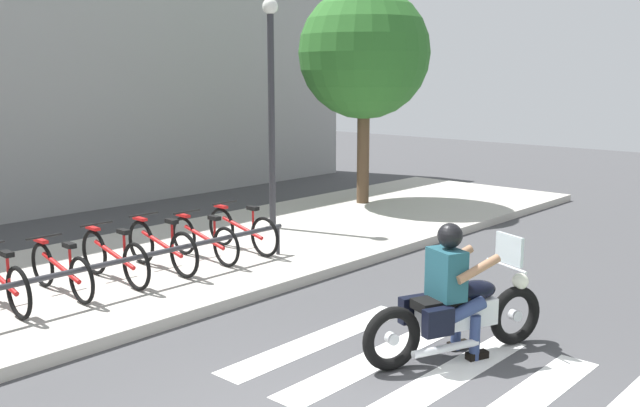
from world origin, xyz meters
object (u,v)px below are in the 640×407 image
object	(u,v)px
motorcycle	(458,314)
bike_rack	(111,265)
bicycle_5	(162,246)
bicycle_7	(242,230)
bicycle_4	(114,257)
tree_near_rack	(364,54)
street_lamp	(271,95)
bicycle_2	(1,282)
rider	(453,281)
bicycle_3	(61,270)
bicycle_6	(204,239)

from	to	relation	value
motorcycle	bike_rack	world-z (taller)	motorcycle
bicycle_5	bicycle_7	xyz separation A→B (m)	(1.54, 0.00, -0.01)
bicycle_4	tree_near_rack	xyz separation A→B (m)	(7.01, 1.30, 2.86)
street_lamp	tree_near_rack	size ratio (longest dim) A/B	0.89
bicycle_2	bike_rack	xyz separation A→B (m)	(1.15, -0.55, 0.08)
motorcycle	bicycle_2	world-z (taller)	motorcycle
bicycle_7	tree_near_rack	world-z (taller)	tree_near_rack
rider	bicycle_3	world-z (taller)	rider
bicycle_2	bicycle_4	distance (m)	1.54
bicycle_6	tree_near_rack	world-z (taller)	tree_near_rack
rider	bicycle_2	bearing A→B (deg)	120.28
rider	bicycle_5	distance (m)	4.60
rider	street_lamp	world-z (taller)	street_lamp
bicycle_5	bike_rack	bearing A→B (deg)	-154.34
bicycle_4	street_lamp	xyz separation A→B (m)	(3.86, 0.90, 2.07)
motorcycle	bicycle_6	size ratio (longest dim) A/B	1.29
bicycle_3	bike_rack	distance (m)	0.68
bicycle_6	bicycle_7	bearing A→B (deg)	-0.06
motorcycle	bicycle_5	size ratio (longest dim) A/B	1.23
bicycle_4	bicycle_7	world-z (taller)	bicycle_4
motorcycle	bicycle_4	world-z (taller)	motorcycle
street_lamp	tree_near_rack	xyz separation A→B (m)	(3.15, 0.40, 0.79)
bicycle_2	bike_rack	size ratio (longest dim) A/B	0.27
bicycle_2	bicycle_7	xyz separation A→B (m)	(3.84, 0.00, -0.00)
bike_rack	street_lamp	distance (m)	4.91
street_lamp	bike_rack	bearing A→B (deg)	-161.04
bicycle_7	street_lamp	size ratio (longest dim) A/B	0.40
bike_rack	bicycle_4	bearing A→B (deg)	55.26
bicycle_7	bike_rack	bearing A→B (deg)	-168.35
rider	bicycle_4	xyz separation A→B (m)	(-1.13, 4.57, -0.33)
rider	bicycle_4	bearing A→B (deg)	103.91
bicycle_7	street_lamp	bearing A→B (deg)	30.19
bicycle_5	rider	bearing A→B (deg)	-85.45
bicycle_2	street_lamp	xyz separation A→B (m)	(5.40, 0.90, 2.08)
bicycle_3	tree_near_rack	bearing A→B (deg)	9.51
bicycle_2	bicycle_3	bearing A→B (deg)	0.07
rider	bicycle_3	size ratio (longest dim) A/B	0.88
bicycle_7	tree_near_rack	xyz separation A→B (m)	(4.70, 1.30, 2.87)
bicycle_5	motorcycle	bearing A→B (deg)	-84.62
bicycle_4	bicycle_5	distance (m)	0.77
bicycle_5	bicycle_2	bearing A→B (deg)	180.00
motorcycle	bicycle_7	bearing A→B (deg)	76.53
bicycle_3	bicycle_5	xyz separation A→B (m)	(1.54, -0.00, 0.02)
bike_rack	tree_near_rack	xyz separation A→B (m)	(7.39, 1.86, 2.79)
motorcycle	street_lamp	xyz separation A→B (m)	(2.66, 5.51, 2.11)
bicycle_4	bicycle_7	distance (m)	2.31
bicycle_4	bicycle_7	xyz separation A→B (m)	(2.31, 0.00, -0.01)
rider	bicycle_6	world-z (taller)	rider
motorcycle	street_lamp	size ratio (longest dim) A/B	0.50
street_lamp	bicycle_7	bearing A→B (deg)	-149.81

